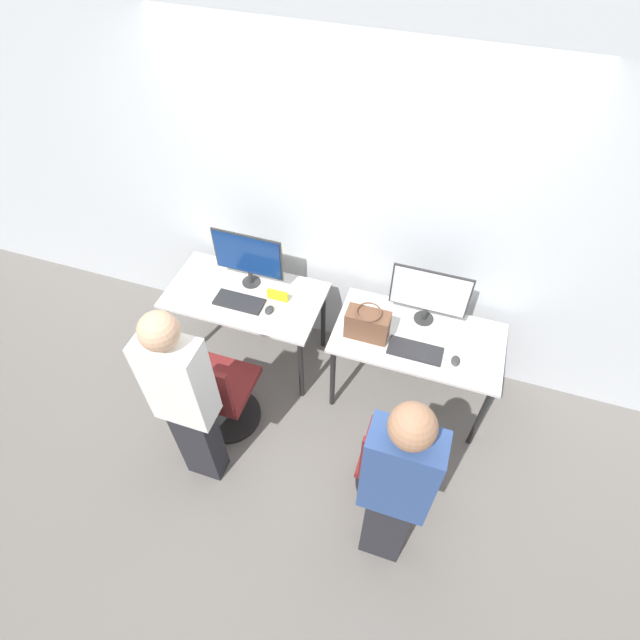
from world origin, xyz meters
TOP-DOWN VIEW (x-y plane):
  - ground_plane at (0.00, 0.00)m, footprint 20.00×20.00m
  - wall_back at (0.00, 0.76)m, footprint 12.00×0.05m
  - desk_left at (-0.67, 0.32)m, footprint 1.18×0.64m
  - monitor_left at (-0.67, 0.45)m, footprint 0.54×0.14m
  - keyboard_left at (-0.67, 0.23)m, footprint 0.37×0.16m
  - mouse_left at (-0.42, 0.22)m, footprint 0.06×0.09m
  - office_chair_left at (-0.59, -0.37)m, footprint 0.48×0.48m
  - person_left at (-0.56, -0.74)m, footprint 0.36×0.21m
  - desk_right at (0.67, 0.32)m, footprint 1.18×0.64m
  - monitor_right at (0.67, 0.50)m, footprint 0.54×0.14m
  - keyboard_right at (0.67, 0.18)m, footprint 0.37×0.16m
  - mouse_right at (0.94, 0.18)m, footprint 0.06×0.09m
  - office_chair_right at (0.71, -0.51)m, footprint 0.48×0.48m
  - person_right at (0.75, -0.88)m, footprint 0.36×0.22m
  - handbag at (0.31, 0.22)m, footprint 0.30×0.18m
  - placard_left at (-0.41, 0.35)m, footprint 0.16×0.03m

SIDE VIEW (x-z plane):
  - ground_plane at x=0.00m, z-range 0.00..0.00m
  - office_chair_left at x=-0.59m, z-range -0.08..0.83m
  - office_chair_right at x=0.71m, z-range -0.08..0.83m
  - desk_left at x=-0.67m, z-range 0.28..1.00m
  - desk_right at x=0.67m, z-range 0.28..1.00m
  - keyboard_left at x=-0.67m, z-range 0.72..0.74m
  - keyboard_right at x=0.67m, z-range 0.72..0.74m
  - mouse_left at x=-0.42m, z-range 0.72..0.75m
  - mouse_right at x=0.94m, z-range 0.72..0.75m
  - placard_left at x=-0.41m, z-range 0.72..0.80m
  - handbag at x=0.31m, z-range 0.71..0.96m
  - person_left at x=-0.56m, z-range 0.07..1.71m
  - person_right at x=0.75m, z-range 0.08..1.73m
  - monitor_left at x=-0.67m, z-range 0.75..1.22m
  - monitor_right at x=0.67m, z-range 0.75..1.22m
  - wall_back at x=0.00m, z-range 0.00..2.80m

